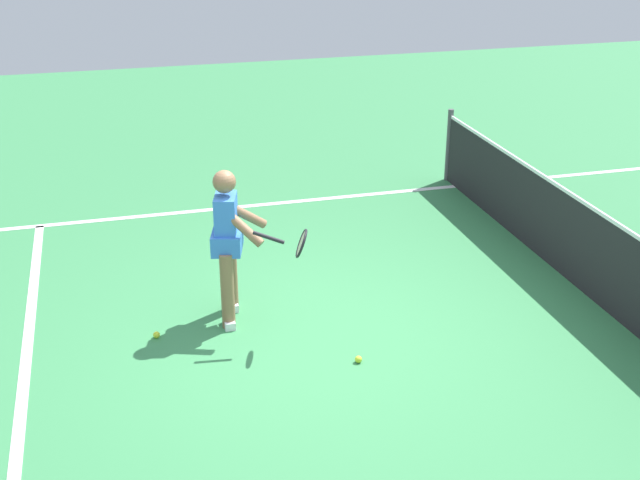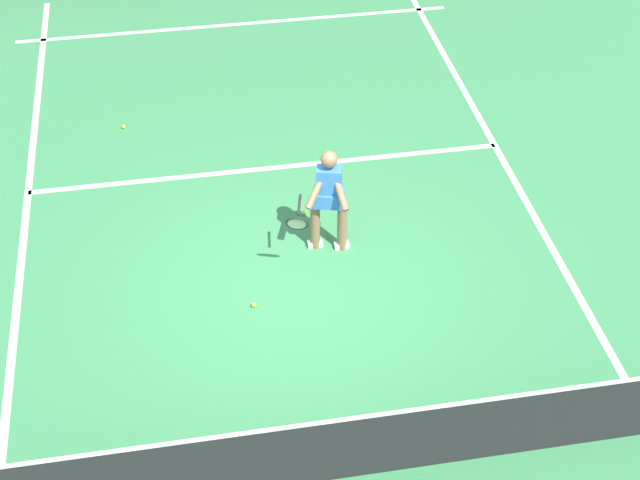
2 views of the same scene
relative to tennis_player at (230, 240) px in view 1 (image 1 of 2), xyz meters
name	(u,v)px [view 1 (image 1 of 2)]	position (x,y,z in m)	size (l,w,h in m)	color
ground_plane	(310,336)	(0.54, 0.65, -0.85)	(25.47, 25.47, 0.00)	#38844C
service_line_marking	(25,374)	(0.54, -1.97, -0.84)	(7.04, 0.10, 0.01)	white
sideline_left_marking	(245,206)	(-2.98, 0.65, -0.84)	(0.10, 17.59, 0.01)	white
court_net	(596,255)	(0.54, 3.68, -0.36)	(7.72, 0.08, 1.04)	#4C4C51
tennis_player	(230,240)	(0.00, 0.00, 0.00)	(0.94, 0.89, 1.55)	#8C6647
tennis_ball_near	(358,359)	(1.12, 0.96, -0.81)	(0.07, 0.07, 0.07)	#D1E533
tennis_ball_mid	(156,335)	(0.20, -0.78, -0.81)	(0.07, 0.07, 0.07)	#D1E533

